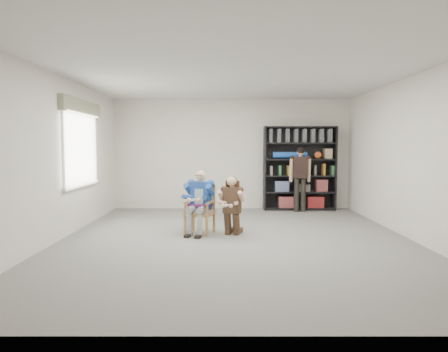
# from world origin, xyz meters

# --- Properties ---
(room_shell) EXTENTS (6.00, 7.00, 2.80)m
(room_shell) POSITION_xyz_m (0.00, 0.00, 1.40)
(room_shell) COLOR silver
(room_shell) RESTS_ON ground
(floor) EXTENTS (6.00, 7.00, 0.01)m
(floor) POSITION_xyz_m (0.00, 0.00, 0.00)
(floor) COLOR slate
(floor) RESTS_ON ground
(window_left) EXTENTS (0.16, 2.00, 1.75)m
(window_left) POSITION_xyz_m (-2.95, 1.00, 1.63)
(window_left) COLOR silver
(window_left) RESTS_ON room_shell
(armchair) EXTENTS (0.65, 0.64, 0.90)m
(armchair) POSITION_xyz_m (-0.64, 0.47, 0.45)
(armchair) COLOR #94643E
(armchair) RESTS_ON floor
(seated_man) EXTENTS (0.69, 0.82, 1.17)m
(seated_man) POSITION_xyz_m (-0.64, 0.47, 0.58)
(seated_man) COLOR navy
(seated_man) RESTS_ON floor
(kneeling_woman) EXTENTS (0.64, 0.82, 1.07)m
(kneeling_woman) POSITION_xyz_m (-0.06, 0.35, 0.53)
(kneeling_woman) COLOR #38261A
(kneeling_woman) RESTS_ON floor
(bookshelf) EXTENTS (1.80, 0.38, 2.10)m
(bookshelf) POSITION_xyz_m (1.70, 3.28, 1.05)
(bookshelf) COLOR black
(bookshelf) RESTS_ON floor
(standing_man) EXTENTS (0.50, 0.29, 1.58)m
(standing_man) POSITION_xyz_m (1.66, 2.97, 0.79)
(standing_man) COLOR black
(standing_man) RESTS_ON floor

